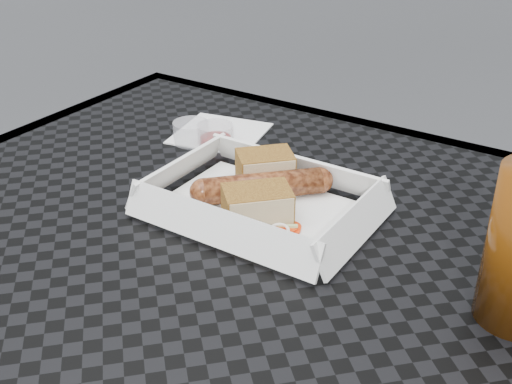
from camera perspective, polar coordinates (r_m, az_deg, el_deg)
patio_table at (r=0.73m, az=-5.11°, el=-8.77°), size 0.80×0.80×0.74m
food_tray at (r=0.73m, az=0.43°, el=-1.62°), size 0.22×0.15×0.00m
bratwurst at (r=0.74m, az=0.59°, el=0.54°), size 0.13×0.13×0.03m
bread_near at (r=0.77m, az=0.82°, el=2.08°), size 0.08×0.08×0.04m
bread_far at (r=0.70m, az=0.11°, el=-1.14°), size 0.09×0.09×0.04m
veg_garnish at (r=0.68m, az=3.05°, el=-3.74°), size 0.03×0.03×0.00m
napkin at (r=0.93m, az=-3.20°, el=5.24°), size 0.14×0.14×0.00m
condiment_cup_sauce at (r=0.89m, az=-3.63°, el=5.08°), size 0.05×0.05×0.03m
condiment_cup_empty at (r=0.90m, az=-5.79°, el=5.31°), size 0.05×0.05×0.03m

